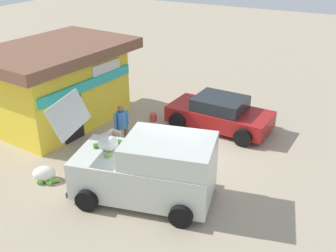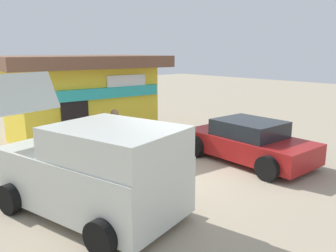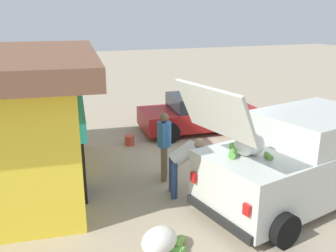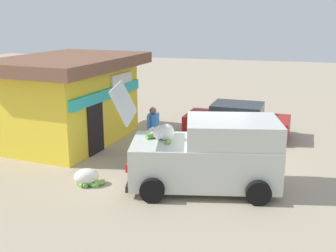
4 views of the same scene
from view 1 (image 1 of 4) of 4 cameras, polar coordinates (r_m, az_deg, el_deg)
name	(u,v)px [view 1 (image 1 of 4)]	position (r m, az deg, el deg)	size (l,w,h in m)	color
ground_plane	(176,152)	(13.83, 1.13, -3.74)	(60.00, 60.00, 0.00)	tan
storefront_bar	(59,83)	(15.98, -15.36, 5.96)	(6.06, 4.47, 3.11)	yellow
delivery_van	(149,168)	(11.13, -2.78, -6.09)	(2.92, 4.57, 2.78)	silver
parked_sedan	(220,113)	(15.42, 7.39, 1.79)	(2.28, 3.98, 1.26)	maroon
vendor_standing	(122,124)	(13.66, -6.65, 0.23)	(0.54, 0.44, 1.66)	#726047
customer_bending	(109,140)	(13.00, -8.49, -2.01)	(0.63, 0.80, 1.30)	navy
unloaded_banana_pile	(44,175)	(12.80, -17.27, -6.65)	(0.81, 0.96, 0.45)	silver
paint_bucket	(153,117)	(16.07, -2.13, 1.28)	(0.30, 0.30, 0.30)	#BF3F33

